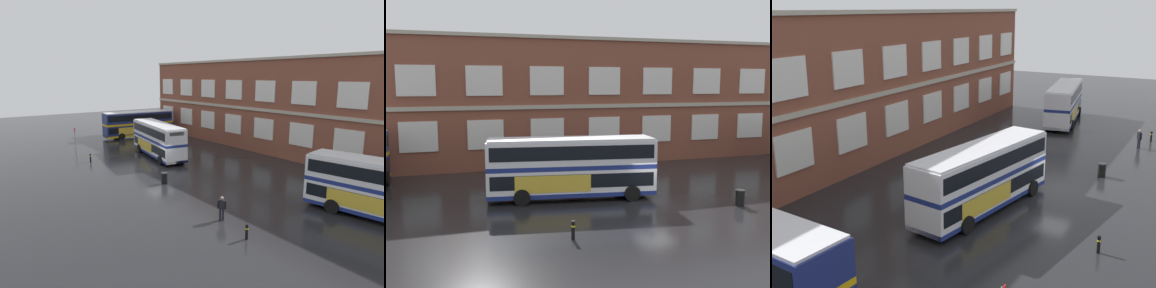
{
  "view_description": "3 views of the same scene",
  "coord_description": "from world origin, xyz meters",
  "views": [
    {
      "loc": [
        30.1,
        -17.85,
        9.68
      ],
      "look_at": [
        0.31,
        4.1,
        2.22
      ],
      "focal_mm": 31.76,
      "sensor_mm": 36.0,
      "label": 1
    },
    {
      "loc": [
        -13.49,
        -25.09,
        7.63
      ],
      "look_at": [
        -3.4,
        5.68,
        3.24
      ],
      "focal_mm": 41.95,
      "sensor_mm": 36.0,
      "label": 2
    },
    {
      "loc": [
        -30.13,
        -9.54,
        12.0
      ],
      "look_at": [
        -2.6,
        5.28,
        3.29
      ],
      "focal_mm": 45.99,
      "sensor_mm": 36.0,
      "label": 3
    }
  ],
  "objects": [
    {
      "name": "ground_plane",
      "position": [
        0.0,
        2.0,
        0.0
      ],
      "size": [
        120.0,
        120.0,
        0.0
      ],
      "primitive_type": "plane",
      "color": "black"
    },
    {
      "name": "station_litter_bin",
      "position": [
        4.69,
        -2.26,
        0.52
      ],
      "size": [
        0.6,
        0.6,
        1.03
      ],
      "color": "black",
      "rests_on": "ground"
    },
    {
      "name": "double_decker_middle",
      "position": [
        -4.84,
        2.77,
        2.15
      ],
      "size": [
        11.27,
        4.28,
        4.07
      ],
      "color": "silver",
      "rests_on": "ground"
    },
    {
      "name": "safety_bollard_east",
      "position": [
        -7.11,
        -4.86,
        0.49
      ],
      "size": [
        0.19,
        0.19,
        0.95
      ],
      "color": "black",
      "rests_on": "ground"
    },
    {
      "name": "brick_terminal_building",
      "position": [
        1.9,
        17.98,
        5.77
      ],
      "size": [
        49.44,
        8.19,
        11.84
      ],
      "color": "brown",
      "rests_on": "ground"
    }
  ]
}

